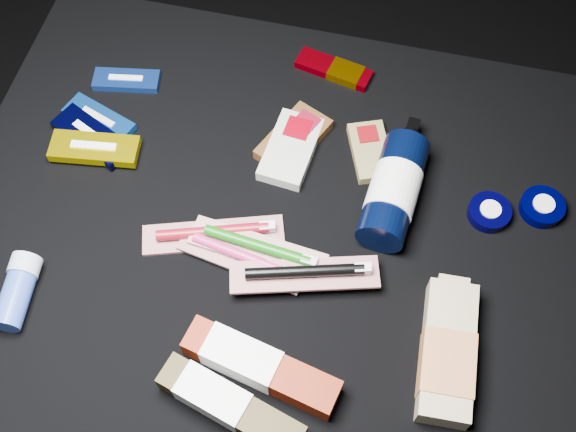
% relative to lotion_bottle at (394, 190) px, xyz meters
% --- Properties ---
extents(ground, '(3.00, 3.00, 0.00)m').
position_rel_lotion_bottle_xyz_m(ground, '(-0.16, -0.08, -0.44)').
color(ground, black).
rests_on(ground, ground).
extents(cloth_table, '(0.98, 0.78, 0.40)m').
position_rel_lotion_bottle_xyz_m(cloth_table, '(-0.16, -0.08, -0.24)').
color(cloth_table, black).
rests_on(cloth_table, ground).
extents(luna_bar_0, '(0.11, 0.06, 0.01)m').
position_rel_lotion_bottle_xyz_m(luna_bar_0, '(-0.46, 0.13, -0.03)').
color(luna_bar_0, '#1842AA').
rests_on(luna_bar_0, cloth_table).
extents(luna_bar_1, '(0.13, 0.08, 0.02)m').
position_rel_lotion_bottle_xyz_m(luna_bar_1, '(-0.48, 0.04, -0.03)').
color(luna_bar_1, blue).
rests_on(luna_bar_1, cloth_table).
extents(luna_bar_2, '(0.14, 0.10, 0.02)m').
position_rel_lotion_bottle_xyz_m(luna_bar_2, '(-0.48, 0.00, -0.02)').
color(luna_bar_2, black).
rests_on(luna_bar_2, cloth_table).
extents(luna_bar_3, '(0.14, 0.07, 0.02)m').
position_rel_lotion_bottle_xyz_m(luna_bar_3, '(-0.46, -0.02, -0.02)').
color(luna_bar_3, '#CFB600').
rests_on(luna_bar_3, cloth_table).
extents(clif_bar_0, '(0.11, 0.14, 0.02)m').
position_rel_lotion_bottle_xyz_m(clif_bar_0, '(-0.16, 0.08, -0.03)').
color(clif_bar_0, '#533215').
rests_on(clif_bar_0, cloth_table).
extents(clif_bar_1, '(0.08, 0.13, 0.02)m').
position_rel_lotion_bottle_xyz_m(clif_bar_1, '(-0.17, 0.06, -0.02)').
color(clif_bar_1, beige).
rests_on(clif_bar_1, cloth_table).
extents(clif_bar_2, '(0.09, 0.12, 0.02)m').
position_rel_lotion_bottle_xyz_m(clif_bar_2, '(-0.05, 0.08, -0.03)').
color(clif_bar_2, olive).
rests_on(clif_bar_2, cloth_table).
extents(power_bar, '(0.13, 0.06, 0.02)m').
position_rel_lotion_bottle_xyz_m(power_bar, '(-0.13, 0.22, -0.03)').
color(power_bar, '#7D0009').
rests_on(power_bar, cloth_table).
extents(lotion_bottle, '(0.09, 0.23, 0.07)m').
position_rel_lotion_bottle_xyz_m(lotion_bottle, '(0.00, 0.00, 0.00)').
color(lotion_bottle, black).
rests_on(lotion_bottle, cloth_table).
extents(cream_tin_upper, '(0.07, 0.07, 0.02)m').
position_rel_lotion_bottle_xyz_m(cream_tin_upper, '(0.22, 0.04, -0.03)').
color(cream_tin_upper, black).
rests_on(cream_tin_upper, cloth_table).
extents(cream_tin_lower, '(0.06, 0.06, 0.02)m').
position_rel_lotion_bottle_xyz_m(cream_tin_lower, '(0.14, 0.01, -0.03)').
color(cream_tin_lower, black).
rests_on(cream_tin_lower, cloth_table).
extents(bodywash_bottle, '(0.08, 0.20, 0.04)m').
position_rel_lotion_bottle_xyz_m(bodywash_bottle, '(0.11, -0.22, -0.02)').
color(bodywash_bottle, tan).
rests_on(bodywash_bottle, cloth_table).
extents(deodorant_stick, '(0.05, 0.11, 0.04)m').
position_rel_lotion_bottle_xyz_m(deodorant_stick, '(-0.48, -0.27, -0.01)').
color(deodorant_stick, '#304BAD').
rests_on(deodorant_stick, cloth_table).
extents(toothbrush_pack_0, '(0.21, 0.11, 0.02)m').
position_rel_lotion_bottle_xyz_m(toothbrush_pack_0, '(-0.24, -0.12, -0.03)').
color(toothbrush_pack_0, '#B0A8A6').
rests_on(toothbrush_pack_0, cloth_table).
extents(toothbrush_pack_1, '(0.19, 0.08, 0.02)m').
position_rel_lotion_bottle_xyz_m(toothbrush_pack_1, '(-0.19, -0.15, -0.02)').
color(toothbrush_pack_1, beige).
rests_on(toothbrush_pack_1, cloth_table).
extents(toothbrush_pack_2, '(0.20, 0.07, 0.02)m').
position_rel_lotion_bottle_xyz_m(toothbrush_pack_2, '(-0.17, -0.13, -0.01)').
color(toothbrush_pack_2, silver).
rests_on(toothbrush_pack_2, cloth_table).
extents(toothbrush_pack_3, '(0.21, 0.10, 0.02)m').
position_rel_lotion_bottle_xyz_m(toothbrush_pack_3, '(-0.10, -0.16, -0.01)').
color(toothbrush_pack_3, '#BFB5B1').
rests_on(toothbrush_pack_3, cloth_table).
extents(toothpaste_carton_red, '(0.22, 0.09, 0.04)m').
position_rel_lotion_bottle_xyz_m(toothpaste_carton_red, '(-0.14, -0.29, -0.02)').
color(toothpaste_carton_red, maroon).
rests_on(toothpaste_carton_red, cloth_table).
extents(toothpaste_carton_green, '(0.20, 0.10, 0.04)m').
position_rel_lotion_bottle_xyz_m(toothpaste_carton_green, '(-0.16, -0.35, -0.01)').
color(toothpaste_carton_green, '#332A0E').
rests_on(toothpaste_carton_green, cloth_table).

